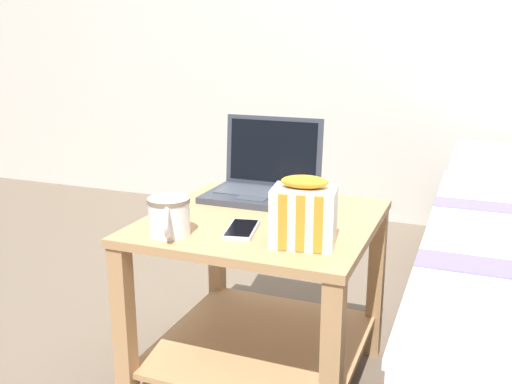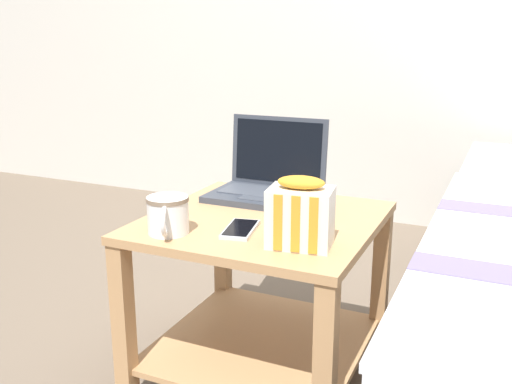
% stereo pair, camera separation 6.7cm
% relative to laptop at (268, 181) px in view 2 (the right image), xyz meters
% --- Properties ---
extents(ground_plane, '(8.00, 8.00, 0.00)m').
position_rel_laptop_xyz_m(ground_plane, '(0.07, -0.19, -0.53)').
color(ground_plane, brown).
extents(bedside_table, '(0.58, 0.59, 0.48)m').
position_rel_laptop_xyz_m(bedside_table, '(0.07, -0.19, -0.22)').
color(bedside_table, tan).
rests_on(bedside_table, ground_plane).
extents(laptop, '(0.30, 0.24, 0.23)m').
position_rel_laptop_xyz_m(laptop, '(0.00, 0.00, 0.00)').
color(laptop, '#333842').
rests_on(laptop, bedside_table).
extents(mug_front_left, '(0.10, 0.13, 0.09)m').
position_rel_laptop_xyz_m(mug_front_left, '(-0.09, -0.40, 0.00)').
color(mug_front_left, white).
rests_on(mug_front_left, bedside_table).
extents(snack_bag, '(0.15, 0.12, 0.16)m').
position_rel_laptop_xyz_m(snack_bag, '(0.23, -0.35, 0.03)').
color(snack_bag, silver).
rests_on(snack_bag, bedside_table).
extents(cell_phone, '(0.09, 0.15, 0.01)m').
position_rel_laptop_xyz_m(cell_phone, '(0.06, -0.32, -0.04)').
color(cell_phone, '#B7BABC').
rests_on(cell_phone, bedside_table).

